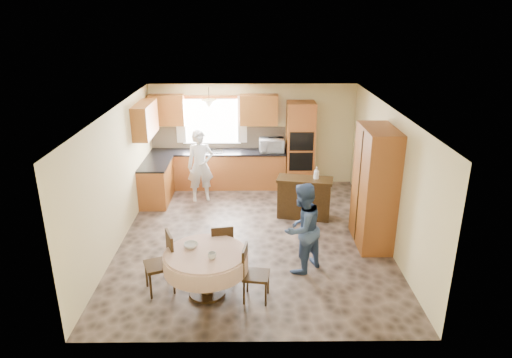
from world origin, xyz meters
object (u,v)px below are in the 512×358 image
at_px(chair_left, 164,259).
at_px(chair_back, 222,246).
at_px(dining_table, 206,262).
at_px(sideboard, 304,199).
at_px(oven_tower, 300,146).
at_px(person_sink, 200,166).
at_px(chair_right, 252,271).
at_px(cupboard, 375,188).
at_px(person_dining, 302,228).

xyz_separation_m(chair_left, chair_back, (0.87, 0.51, -0.04)).
relative_size(dining_table, chair_back, 1.46).
xyz_separation_m(sideboard, chair_back, (-1.60, -2.16, 0.08)).
height_order(oven_tower, chair_back, oven_tower).
distance_m(oven_tower, person_sink, 2.49).
distance_m(sideboard, chair_right, 3.13).
height_order(cupboard, chair_back, cupboard).
height_order(sideboard, chair_right, chair_right).
relative_size(dining_table, chair_left, 1.34).
height_order(oven_tower, person_sink, oven_tower).
height_order(chair_right, person_sink, person_sink).
bearing_deg(oven_tower, sideboard, -92.25).
distance_m(cupboard, person_dining, 1.75).
bearing_deg(dining_table, chair_back, 72.54).
height_order(oven_tower, sideboard, oven_tower).
bearing_deg(chair_left, cupboard, 90.64).
distance_m(chair_back, person_dining, 1.35).
bearing_deg(person_sink, oven_tower, 7.13).
height_order(dining_table, person_sink, person_sink).
bearing_deg(chair_back, chair_left, 19.71).
xyz_separation_m(oven_tower, sideboard, (-0.07, -1.78, -0.65)).
bearing_deg(person_dining, dining_table, -19.30).
bearing_deg(chair_back, oven_tower, -123.37).
bearing_deg(dining_table, person_dining, 24.40).
xyz_separation_m(oven_tower, person_dining, (-0.35, -3.90, -0.28)).
relative_size(chair_left, person_sink, 0.58).
bearing_deg(person_sink, chair_back, -90.16).
bearing_deg(person_sink, dining_table, -95.22).
height_order(dining_table, chair_back, chair_back).
relative_size(sideboard, person_sink, 0.69).
xyz_separation_m(chair_right, person_sink, (-1.16, 3.89, 0.34)).
height_order(oven_tower, dining_table, oven_tower).
height_order(chair_left, person_dining, person_dining).
bearing_deg(chair_left, person_dining, 81.89).
height_order(cupboard, chair_left, cupboard).
height_order(chair_left, chair_right, chair_left).
bearing_deg(dining_table, chair_left, 168.19).
bearing_deg(chair_back, person_dining, 171.50).
xyz_separation_m(dining_table, person_sink, (-0.47, 3.76, 0.26)).
bearing_deg(dining_table, oven_tower, 67.81).
relative_size(oven_tower, chair_right, 2.42).
relative_size(chair_left, person_dining, 0.62).
distance_m(oven_tower, cupboard, 3.11).
relative_size(chair_right, person_sink, 0.53).
distance_m(cupboard, dining_table, 3.42).
xyz_separation_m(sideboard, cupboard, (1.14, -1.14, 0.70)).
distance_m(chair_left, person_dining, 2.27).
xyz_separation_m(sideboard, dining_table, (-1.80, -2.80, 0.16)).
bearing_deg(oven_tower, person_sink, -160.56).
relative_size(cupboard, person_sink, 1.35).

